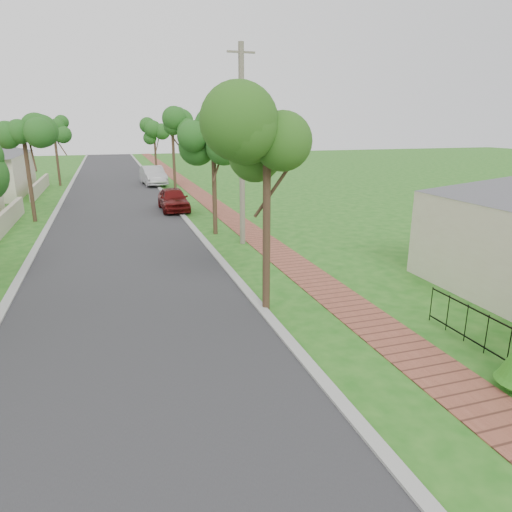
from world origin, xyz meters
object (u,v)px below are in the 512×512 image
parked_car_white (153,176)px  utility_pole (242,147)px  near_tree (267,144)px  parked_car_red (173,199)px

parked_car_white → utility_pole: size_ratio=0.58×
parked_car_white → near_tree: bearing=-94.0°
parked_car_red → near_tree: 17.31m
near_tree → utility_pole: bearing=79.0°
near_tree → parked_car_red: bearing=91.4°
near_tree → utility_pole: size_ratio=0.70×
parked_car_red → parked_car_white: 12.94m
utility_pole → near_tree: bearing=-101.0°
parked_car_red → near_tree: near_tree is taller
parked_car_red → utility_pole: (1.87, -9.24, 3.61)m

